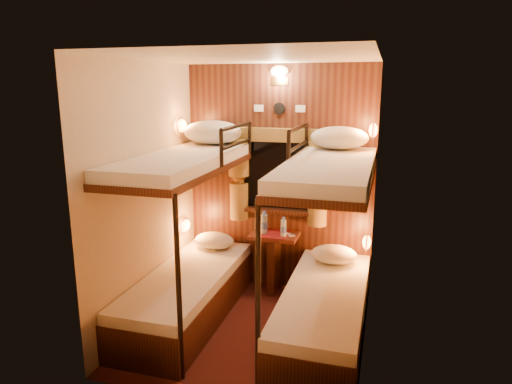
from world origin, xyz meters
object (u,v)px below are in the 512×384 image
(bunk_left, at_px, (187,262))
(bottle_left, at_px, (264,224))
(bunk_right, at_px, (325,278))
(table, at_px, (274,255))
(bottle_right, at_px, (283,228))

(bunk_left, xyz_separation_m, bottle_left, (0.55, 0.76, 0.20))
(bunk_left, bearing_deg, bottle_left, 54.25)
(bottle_left, bearing_deg, bunk_right, -45.27)
(table, relative_size, bottle_right, 3.11)
(bunk_right, distance_m, table, 1.02)
(bottle_right, bearing_deg, table, 149.39)
(table, xyz_separation_m, bottle_left, (-0.10, -0.02, 0.34))
(bunk_right, relative_size, bottle_right, 9.03)
(bottle_right, bearing_deg, bunk_right, -53.19)
(bottle_left, distance_m, bottle_right, 0.22)
(bunk_right, distance_m, bottle_left, 1.08)
(table, xyz_separation_m, bottle_right, (0.11, -0.07, 0.33))
(bunk_right, height_order, bottle_right, bunk_right)
(bunk_left, height_order, bottle_right, bunk_left)
(bunk_right, bearing_deg, bunk_left, 180.00)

